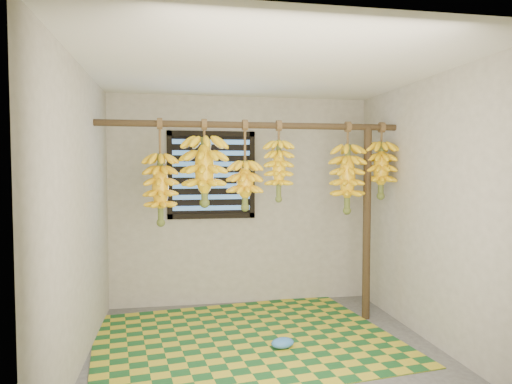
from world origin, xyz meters
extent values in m
cube|color=#464646|center=(0.00, 0.00, -0.01)|extent=(3.00, 3.00, 0.01)
cube|color=silver|center=(0.00, 0.00, 2.40)|extent=(3.00, 3.00, 0.01)
cube|color=gray|center=(0.00, 1.50, 1.20)|extent=(3.00, 0.01, 2.40)
cube|color=gray|center=(-1.50, 0.00, 1.20)|extent=(0.01, 3.00, 2.40)
cube|color=gray|center=(1.50, 0.00, 1.20)|extent=(0.01, 3.00, 2.40)
cube|color=black|center=(-0.35, 1.48, 1.50)|extent=(1.00, 0.04, 1.00)
cylinder|color=#3E2E1C|center=(0.00, 0.70, 2.00)|extent=(3.00, 0.06, 0.06)
cylinder|color=#3E2E1C|center=(1.20, 0.70, 1.00)|extent=(0.08, 0.08, 2.00)
cube|color=#164C20|center=(-0.14, 0.34, 0.01)|extent=(2.93, 2.46, 0.01)
ellipsoid|color=#3371BF|center=(0.15, 0.06, 0.05)|extent=(0.25, 0.21, 0.09)
cylinder|color=brown|center=(-0.90, 0.70, 1.86)|extent=(0.02, 0.02, 0.34)
cylinder|color=#4C5923|center=(-0.90, 0.70, 1.40)|extent=(0.06, 0.06, 0.64)
cylinder|color=brown|center=(-0.48, 0.70, 1.94)|extent=(0.02, 0.02, 0.18)
cylinder|color=#4C5923|center=(-0.48, 0.70, 1.57)|extent=(0.07, 0.07, 0.62)
cylinder|color=brown|center=(-0.08, 0.70, 1.83)|extent=(0.02, 0.02, 0.41)
cylinder|color=#4C5923|center=(-0.08, 0.70, 1.43)|extent=(0.06, 0.06, 0.44)
cylinder|color=brown|center=(0.26, 0.70, 1.93)|extent=(0.02, 0.02, 0.20)
cylinder|color=#4C5923|center=(0.26, 0.70, 1.57)|extent=(0.05, 0.05, 0.57)
cylinder|color=brown|center=(0.98, 0.70, 1.91)|extent=(0.02, 0.02, 0.24)
cylinder|color=#4C5923|center=(0.98, 0.70, 1.49)|extent=(0.06, 0.06, 0.66)
cylinder|color=brown|center=(1.35, 0.70, 1.92)|extent=(0.02, 0.02, 0.21)
cylinder|color=#4C5923|center=(1.35, 0.70, 1.58)|extent=(0.06, 0.06, 0.54)
camera|label=1|loc=(-0.77, -3.74, 1.58)|focal=32.00mm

